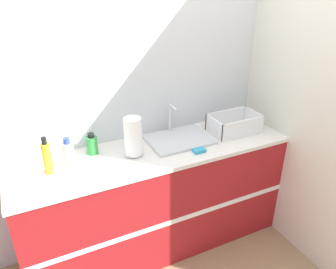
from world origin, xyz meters
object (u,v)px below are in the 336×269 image
paper_towel_roll (133,137)px  dish_rack (234,126)px  bottle_clear (69,154)px  bottle_yellow (47,158)px  sink (179,138)px  bottle_green (92,145)px

paper_towel_roll → dish_rack: 0.88m
bottle_clear → bottle_yellow: size_ratio=0.82×
paper_towel_roll → bottle_yellow: paper_towel_roll is taller
paper_towel_roll → bottle_clear: size_ratio=1.34×
sink → bottle_clear: 0.84m
sink → bottle_green: size_ratio=3.02×
sink → paper_towel_roll: bearing=-171.1°
dish_rack → bottle_green: size_ratio=2.48×
bottle_green → bottle_yellow: bottle_yellow is taller
dish_rack → paper_towel_roll: bearing=-179.9°
sink → paper_towel_roll: (-0.39, -0.06, 0.13)m
sink → bottle_yellow: bottle_yellow is taller
bottle_clear → sink: bearing=1.3°
paper_towel_roll → bottle_green: size_ratio=1.80×
bottle_clear → bottle_green: 0.21m
bottle_green → dish_rack: bearing=-7.5°
bottle_green → bottle_yellow: bearing=-157.5°
dish_rack → bottle_yellow: size_ratio=1.53×
bottle_green → bottle_yellow: 0.35m
paper_towel_roll → bottle_clear: (-0.44, 0.04, -0.05)m
paper_towel_roll → dish_rack: paper_towel_roll is taller
sink → bottle_yellow: size_ratio=1.86×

